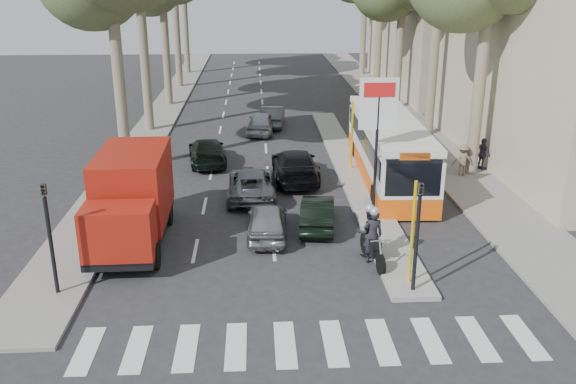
# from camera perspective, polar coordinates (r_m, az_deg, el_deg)

# --- Properties ---
(ground) EXTENTS (120.00, 120.00, 0.00)m
(ground) POSITION_cam_1_polar(r_m,az_deg,el_deg) (20.15, 1.44, -7.68)
(ground) COLOR #28282B
(ground) RESTS_ON ground
(sidewalk_right) EXTENTS (3.20, 70.00, 0.12)m
(sidewalk_right) POSITION_cam_1_polar(r_m,az_deg,el_deg) (44.96, 9.96, 7.53)
(sidewalk_right) COLOR gray
(sidewalk_right) RESTS_ON ground
(median_left) EXTENTS (2.40, 64.00, 0.12)m
(median_left) POSITION_cam_1_polar(r_m,az_deg,el_deg) (47.20, -11.14, 8.03)
(median_left) COLOR gray
(median_left) RESTS_ON ground
(traffic_island) EXTENTS (1.50, 26.00, 0.16)m
(traffic_island) POSITION_cam_1_polar(r_m,az_deg,el_deg) (30.63, 5.88, 2.11)
(traffic_island) COLOR gray
(traffic_island) RESTS_ON ground
(billboard) EXTENTS (1.50, 12.10, 5.60)m
(billboard) POSITION_cam_1_polar(r_m,az_deg,el_deg) (23.97, 8.37, 6.06)
(billboard) COLOR yellow
(billboard) RESTS_ON ground
(traffic_light_island) EXTENTS (0.16, 0.41, 3.60)m
(traffic_light_island) POSITION_cam_1_polar(r_m,az_deg,el_deg) (18.31, 12.09, -2.48)
(traffic_light_island) COLOR black
(traffic_light_island) RESTS_ON ground
(traffic_light_left) EXTENTS (0.16, 0.41, 3.60)m
(traffic_light_left) POSITION_cam_1_polar(r_m,az_deg,el_deg) (19.15, -21.57, -2.47)
(traffic_light_left) COLOR black
(traffic_light_left) RESTS_ON ground
(silver_hatchback) EXTENTS (1.60, 3.70, 1.24)m
(silver_hatchback) POSITION_cam_1_polar(r_m,az_deg,el_deg) (22.71, -1.95, -2.69)
(silver_hatchback) COLOR #989BA0
(silver_hatchback) RESTS_ON ground
(dark_hatchback) EXTENTS (1.69, 3.73, 1.19)m
(dark_hatchback) POSITION_cam_1_polar(r_m,az_deg,el_deg) (23.55, 2.77, -1.94)
(dark_hatchback) COLOR black
(dark_hatchback) RESTS_ON ground
(queue_car_a) EXTENTS (2.11, 4.53, 1.26)m
(queue_car_a) POSITION_cam_1_polar(r_m,az_deg,el_deg) (26.76, -3.40, 0.81)
(queue_car_a) COLOR #55585E
(queue_car_a) RESTS_ON ground
(queue_car_b) EXTENTS (2.18, 5.06, 1.45)m
(queue_car_b) POSITION_cam_1_polar(r_m,az_deg,el_deg) (28.98, 0.66, 2.53)
(queue_car_b) COLOR black
(queue_car_b) RESTS_ON ground
(queue_car_c) EXTENTS (2.12, 4.19, 1.37)m
(queue_car_c) POSITION_cam_1_polar(r_m,az_deg,el_deg) (37.80, -2.51, 6.51)
(queue_car_c) COLOR #989A9F
(queue_car_c) RESTS_ON ground
(queue_car_d) EXTENTS (1.80, 4.14, 1.32)m
(queue_car_d) POSITION_cam_1_polar(r_m,az_deg,el_deg) (39.70, -1.46, 7.13)
(queue_car_d) COLOR #4A4E52
(queue_car_d) RESTS_ON ground
(queue_car_e) EXTENTS (2.36, 4.63, 1.29)m
(queue_car_e) POSITION_cam_1_polar(r_m,az_deg,el_deg) (31.90, -7.58, 3.81)
(queue_car_e) COLOR black
(queue_car_e) RESTS_ON ground
(red_truck) EXTENTS (2.44, 6.17, 3.27)m
(red_truck) POSITION_cam_1_polar(r_m,az_deg,el_deg) (22.52, -14.43, -0.51)
(red_truck) COLOR black
(red_truck) RESTS_ON ground
(city_bus) EXTENTS (2.93, 11.40, 2.98)m
(city_bus) POSITION_cam_1_polar(r_m,az_deg,el_deg) (29.31, 9.36, 4.18)
(city_bus) COLOR #F5590D
(city_bus) RESTS_ON ground
(motorcycle) EXTENTS (0.97, 2.40, 2.04)m
(motorcycle) POSITION_cam_1_polar(r_m,az_deg,el_deg) (20.89, 7.75, -4.02)
(motorcycle) COLOR black
(motorcycle) RESTS_ON ground
(pedestrian_near) EXTENTS (0.80, 1.03, 1.58)m
(pedestrian_near) POSITION_cam_1_polar(r_m,az_deg,el_deg) (31.68, 17.76, 3.42)
(pedestrian_near) COLOR #3E3149
(pedestrian_near) RESTS_ON sidewalk_right
(pedestrian_far) EXTENTS (1.00, 0.46, 1.54)m
(pedestrian_far) POSITION_cam_1_polar(r_m,az_deg,el_deg) (30.43, 16.03, 2.91)
(pedestrian_far) COLOR #716254
(pedestrian_far) RESTS_ON sidewalk_right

